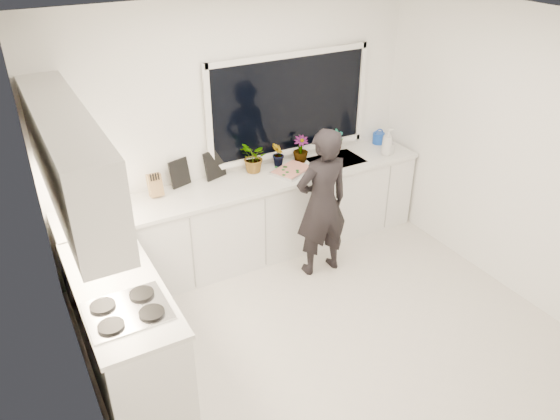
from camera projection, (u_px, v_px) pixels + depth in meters
floor at (325, 333)px, 4.99m from camera, size 4.00×3.50×0.02m
wall_back at (237, 131)px, 5.66m from camera, size 4.00×0.02×2.70m
wall_left at (68, 275)px, 3.47m from camera, size 0.02×3.50×2.70m
wall_right at (508, 153)px, 5.17m from camera, size 0.02×3.50×2.70m
ceiling at (341, 24)px, 3.65m from camera, size 4.00×3.50×0.02m
window at (289, 105)px, 5.79m from camera, size 1.80×0.02×1.00m
base_cabinets_back at (253, 220)px, 5.87m from camera, size 3.92×0.58×0.88m
base_cabinets_left at (126, 333)px, 4.33m from camera, size 0.58×1.60×0.88m
countertop_back at (252, 182)px, 5.64m from camera, size 3.94×0.62×0.04m
countertop_left at (118, 287)px, 4.10m from camera, size 0.62×1.60×0.04m
upper_cabinets at (69, 158)px, 3.85m from camera, size 0.34×2.10×0.70m
sink at (336, 164)px, 6.10m from camera, size 0.58×0.42×0.14m
faucet at (327, 145)px, 6.18m from camera, size 0.03×0.03×0.22m
stovetop at (127, 310)px, 3.81m from camera, size 0.56×0.48×0.03m
person at (322, 203)px, 5.46m from camera, size 0.59×0.40×1.59m
pizza_tray at (292, 171)px, 5.80m from camera, size 0.50×0.44×0.03m
pizza at (292, 169)px, 5.80m from camera, size 0.45×0.40×0.01m
watering_can at (378, 138)px, 6.47m from camera, size 0.17×0.17×0.13m
paper_towel_roll at (113, 195)px, 5.07m from camera, size 0.14×0.14×0.26m
knife_block at (155, 186)px, 5.28m from camera, size 0.13×0.10×0.22m
utensil_crock at (127, 240)px, 4.49m from camera, size 0.13×0.13×0.16m
picture_frame_large at (180, 173)px, 5.46m from camera, size 0.22×0.09×0.28m
picture_frame_small at (215, 164)px, 5.62m from camera, size 0.24×0.10×0.30m
herb_plants at (274, 154)px, 5.83m from camera, size 1.26×0.30×0.34m
soap_bottles at (388, 143)px, 6.14m from camera, size 0.18×0.17×0.31m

